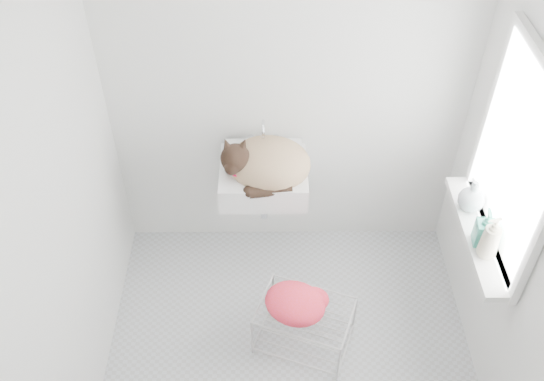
{
  "coord_description": "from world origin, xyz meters",
  "views": [
    {
      "loc": [
        -0.12,
        -2.02,
        3.24
      ],
      "look_at": [
        -0.1,
        0.5,
        0.88
      ],
      "focal_mm": 39.94,
      "sensor_mm": 36.0,
      "label": 1
    }
  ],
  "objects_px": {
    "bottle_c": "(469,208)",
    "cat": "(265,164)",
    "wire_rack": "(304,326)",
    "bottle_a": "(485,254)",
    "bottle_b": "(481,242)",
    "sink": "(263,167)"
  },
  "relations": [
    {
      "from": "bottle_b",
      "to": "bottle_c",
      "type": "distance_m",
      "value": 0.26
    },
    {
      "from": "cat",
      "to": "sink",
      "type": "bearing_deg",
      "value": 126.91
    },
    {
      "from": "wire_rack",
      "to": "bottle_a",
      "type": "xyz_separation_m",
      "value": [
        0.91,
        -0.04,
        0.7
      ]
    },
    {
      "from": "wire_rack",
      "to": "bottle_b",
      "type": "bearing_deg",
      "value": 2.58
    },
    {
      "from": "sink",
      "to": "bottle_c",
      "type": "bearing_deg",
      "value": -17.28
    },
    {
      "from": "wire_rack",
      "to": "bottle_a",
      "type": "bearing_deg",
      "value": -2.79
    },
    {
      "from": "sink",
      "to": "bottle_b",
      "type": "bearing_deg",
      "value": -28.19
    },
    {
      "from": "bottle_c",
      "to": "cat",
      "type": "bearing_deg",
      "value": 163.43
    },
    {
      "from": "wire_rack",
      "to": "bottle_a",
      "type": "relative_size",
      "value": 2.37
    },
    {
      "from": "cat",
      "to": "wire_rack",
      "type": "distance_m",
      "value": 1.01
    },
    {
      "from": "sink",
      "to": "cat",
      "type": "relative_size",
      "value": 0.97
    },
    {
      "from": "wire_rack",
      "to": "bottle_c",
      "type": "height_order",
      "value": "bottle_c"
    },
    {
      "from": "bottle_a",
      "to": "bottle_c",
      "type": "relative_size",
      "value": 1.17
    },
    {
      "from": "sink",
      "to": "wire_rack",
      "type": "relative_size",
      "value": 0.99
    },
    {
      "from": "bottle_c",
      "to": "wire_rack",
      "type": "bearing_deg",
      "value": -161.78
    },
    {
      "from": "cat",
      "to": "bottle_c",
      "type": "xyz_separation_m",
      "value": [
        1.14,
        -0.34,
        -0.04
      ]
    },
    {
      "from": "sink",
      "to": "bottle_c",
      "type": "relative_size",
      "value": 2.76
    },
    {
      "from": "cat",
      "to": "wire_rack",
      "type": "height_order",
      "value": "cat"
    },
    {
      "from": "cat",
      "to": "bottle_a",
      "type": "relative_size",
      "value": 2.44
    },
    {
      "from": "bottle_b",
      "to": "bottle_c",
      "type": "xyz_separation_m",
      "value": [
        0.0,
        0.26,
        0.0
      ]
    },
    {
      "from": "cat",
      "to": "bottle_b",
      "type": "bearing_deg",
      "value": -19.43
    },
    {
      "from": "cat",
      "to": "bottle_a",
      "type": "height_order",
      "value": "cat"
    }
  ]
}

